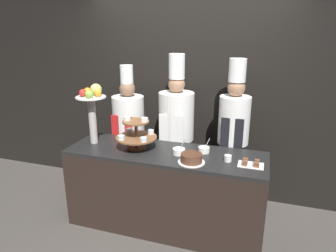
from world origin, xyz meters
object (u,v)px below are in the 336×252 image
(cake_round, at_px, (191,158))
(cup_white, at_px, (228,158))
(serving_bowl_far, at_px, (204,150))
(tiered_stand, at_px, (136,134))
(chef_center_left, at_px, (176,128))
(chef_center_right, at_px, (233,132))
(chef_left, at_px, (129,129))
(fruit_pedestal, at_px, (92,104))
(cake_square_tray, at_px, (251,164))
(serving_bowl_near, at_px, (179,151))

(cake_round, bearing_deg, cup_white, 22.69)
(serving_bowl_far, bearing_deg, tiered_stand, -169.96)
(chef_center_left, bearing_deg, cake_round, -62.72)
(chef_center_right, bearing_deg, cup_white, -88.41)
(chef_center_left, bearing_deg, chef_left, 180.00)
(chef_left, bearing_deg, fruit_pedestal, -111.27)
(chef_left, height_order, chef_center_right, chef_center_right)
(cake_round, distance_m, serving_bowl_far, 0.29)
(fruit_pedestal, bearing_deg, tiered_stand, -4.27)
(fruit_pedestal, distance_m, cake_square_tray, 1.76)
(fruit_pedestal, relative_size, chef_left, 0.39)
(tiered_stand, height_order, serving_bowl_far, tiered_stand)
(fruit_pedestal, bearing_deg, serving_bowl_far, 3.94)
(cup_white, bearing_deg, serving_bowl_near, 177.18)
(cake_square_tray, distance_m, chef_center_left, 1.07)
(chef_center_left, xyz_separation_m, chef_center_right, (0.67, 0.00, 0.02))
(serving_bowl_near, relative_size, chef_center_right, 0.09)
(tiered_stand, distance_m, chef_center_right, 1.08)
(tiered_stand, height_order, cup_white, tiered_stand)
(cake_square_tray, height_order, serving_bowl_near, serving_bowl_near)
(tiered_stand, height_order, serving_bowl_near, tiered_stand)
(tiered_stand, xyz_separation_m, chef_left, (-0.34, 0.53, -0.14))
(cup_white, distance_m, chef_center_left, 0.88)
(cake_round, bearing_deg, chef_center_right, 65.68)
(cake_round, distance_m, cup_white, 0.35)
(serving_bowl_far, bearing_deg, chef_center_right, 58.35)
(chef_center_left, bearing_deg, tiered_stand, -118.18)
(tiered_stand, relative_size, fruit_pedestal, 0.66)
(tiered_stand, distance_m, serving_bowl_far, 0.72)
(cake_square_tray, relative_size, chef_center_right, 0.13)
(tiered_stand, height_order, chef_center_right, chef_center_right)
(cake_square_tray, xyz_separation_m, chef_center_left, (-0.90, 0.58, 0.08))
(tiered_stand, bearing_deg, chef_center_left, 61.82)
(serving_bowl_far, distance_m, chef_center_left, 0.58)
(tiered_stand, xyz_separation_m, cup_white, (0.96, -0.03, -0.14))
(cake_round, bearing_deg, cake_square_tray, 11.54)
(serving_bowl_near, xyz_separation_m, chef_center_left, (-0.18, 0.53, 0.06))
(cake_square_tray, bearing_deg, chef_center_left, 147.25)
(chef_center_right, bearing_deg, chef_center_left, -179.99)
(cake_round, height_order, serving_bowl_far, serving_bowl_far)
(cup_white, xyz_separation_m, chef_center_left, (-0.68, 0.55, 0.06))
(tiered_stand, bearing_deg, cake_square_tray, -2.49)
(fruit_pedestal, relative_size, chef_center_left, 0.36)
(cake_round, bearing_deg, serving_bowl_near, 136.61)
(serving_bowl_near, height_order, chef_center_right, chef_center_right)
(fruit_pedestal, relative_size, serving_bowl_near, 4.02)
(chef_left, bearing_deg, tiered_stand, -57.27)
(cake_square_tray, relative_size, serving_bowl_far, 1.46)
(cake_square_tray, distance_m, chef_center_right, 0.63)
(chef_center_left, relative_size, chef_center_right, 1.02)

